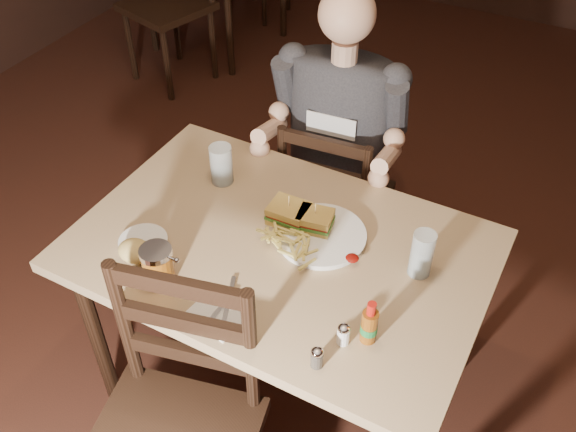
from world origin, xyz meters
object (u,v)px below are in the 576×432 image
at_px(bg_chair_near, 166,5).
at_px(dinner_plate, 321,237).
at_px(side_plate, 143,242).
at_px(glass_left, 221,165).
at_px(syrup_dispenser, 158,265).
at_px(main_table, 280,264).
at_px(diner, 338,111).
at_px(glass_right, 422,254).
at_px(chair_far, 336,200).
at_px(hot_sauce, 370,322).

height_order(bg_chair_near, dinner_plate, bg_chair_near).
bearing_deg(side_plate, dinner_plate, 29.94).
xyz_separation_m(glass_left, syrup_dispenser, (0.08, -0.46, -0.01)).
height_order(main_table, diner, diner).
bearing_deg(diner, side_plate, -114.64).
bearing_deg(glass_right, diner, 133.73).
height_order(diner, side_plate, diner).
xyz_separation_m(bg_chair_near, glass_right, (2.09, -1.65, 0.36)).
xyz_separation_m(chair_far, hot_sauce, (0.45, -0.84, 0.42)).
distance_m(glass_left, side_plate, 0.37).
distance_m(bg_chair_near, side_plate, 2.35).
bearing_deg(glass_left, hot_sauce, -29.43).
distance_m(chair_far, syrup_dispenser, 1.01).
height_order(glass_right, hot_sauce, glass_right).
height_order(bg_chair_near, hot_sauce, bg_chair_near).
bearing_deg(hot_sauce, dinner_plate, 133.48).
bearing_deg(syrup_dispenser, side_plate, 145.34).
bearing_deg(main_table, side_plate, -153.79).
bearing_deg(main_table, diner, 98.14).
height_order(dinner_plate, glass_left, glass_left).
relative_size(main_table, dinner_plate, 4.60).
bearing_deg(syrup_dispenser, dinner_plate, 48.05).
height_order(bg_chair_near, glass_right, bg_chair_near).
distance_m(diner, syrup_dispenser, 0.88).
bearing_deg(diner, chair_far, 90.00).
distance_m(dinner_plate, side_plate, 0.53).
relative_size(dinner_plate, syrup_dispenser, 2.31).
xyz_separation_m(glass_right, side_plate, (-0.77, -0.27, -0.07)).
xyz_separation_m(bg_chair_near, dinner_plate, (1.79, -1.65, 0.29)).
distance_m(bg_chair_near, glass_left, 2.11).
bearing_deg(dinner_plate, chair_far, 108.12).
height_order(main_table, glass_left, glass_left).
relative_size(main_table, glass_right, 8.37).
bearing_deg(diner, glass_right, -50.93).
distance_m(diner, hot_sauce, 0.91).
distance_m(main_table, side_plate, 0.42).
bearing_deg(chair_far, main_table, 93.23).
height_order(chair_far, glass_right, glass_right).
xyz_separation_m(diner, side_plate, (-0.28, -0.78, -0.10)).
xyz_separation_m(bg_chair_near, syrup_dispenser, (1.45, -2.01, 0.34)).
relative_size(bg_chair_near, glass_right, 6.60).
relative_size(dinner_plate, glass_left, 1.97).
bearing_deg(chair_far, diner, 90.00).
bearing_deg(side_plate, glass_right, 19.31).
bearing_deg(hot_sauce, glass_left, 150.57).
xyz_separation_m(main_table, side_plate, (-0.37, -0.18, 0.09)).
bearing_deg(main_table, glass_left, 149.78).
relative_size(diner, syrup_dispenser, 7.56).
bearing_deg(glass_left, chair_far, 63.64).
distance_m(syrup_dispenser, side_plate, 0.17).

